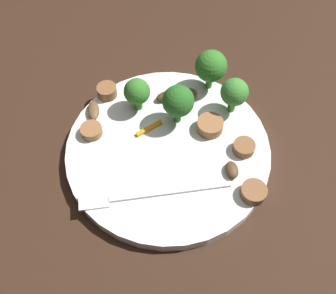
{
  "coord_description": "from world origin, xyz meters",
  "views": [
    {
      "loc": [
        0.04,
        0.27,
        0.44
      ],
      "look_at": [
        0.0,
        0.0,
        0.02
      ],
      "focal_mm": 42.3,
      "sensor_mm": 36.0,
      "label": 1
    }
  ],
  "objects_px": {
    "sausage_slice_2": "(210,126)",
    "mushroom_2": "(93,111)",
    "sausage_slice_0": "(244,147)",
    "broccoli_floret_0": "(178,101)",
    "broccoli_floret_3": "(211,66)",
    "mushroom_1": "(188,95)",
    "broccoli_floret_2": "(137,92)",
    "sausage_slice_4": "(91,131)",
    "mushroom_0": "(165,96)",
    "broccoli_floret_1": "(234,93)",
    "sausage_slice_1": "(254,192)",
    "plate": "(168,151)",
    "mushroom_4": "(232,170)",
    "pepper_strip_0": "(149,128)",
    "fork": "(144,195)",
    "sausage_slice_3": "(107,91)"
  },
  "relations": [
    {
      "from": "sausage_slice_4",
      "to": "mushroom_0",
      "type": "relative_size",
      "value": 1.08
    },
    {
      "from": "mushroom_4",
      "to": "pepper_strip_0",
      "type": "distance_m",
      "value": 0.12
    },
    {
      "from": "broccoli_floret_1",
      "to": "mushroom_2",
      "type": "distance_m",
      "value": 0.19
    },
    {
      "from": "broccoli_floret_2",
      "to": "sausage_slice_4",
      "type": "relative_size",
      "value": 1.75
    },
    {
      "from": "sausage_slice_2",
      "to": "broccoli_floret_0",
      "type": "bearing_deg",
      "value": -28.02
    },
    {
      "from": "broccoli_floret_2",
      "to": "sausage_slice_4",
      "type": "height_order",
      "value": "broccoli_floret_2"
    },
    {
      "from": "broccoli_floret_3",
      "to": "sausage_slice_3",
      "type": "bearing_deg",
      "value": -2.06
    },
    {
      "from": "sausage_slice_0",
      "to": "sausage_slice_1",
      "type": "xyz_separation_m",
      "value": [
        0.0,
        0.06,
        0.0
      ]
    },
    {
      "from": "sausage_slice_1",
      "to": "sausage_slice_3",
      "type": "bearing_deg",
      "value": -48.27
    },
    {
      "from": "fork",
      "to": "sausage_slice_1",
      "type": "height_order",
      "value": "sausage_slice_1"
    },
    {
      "from": "sausage_slice_2",
      "to": "mushroom_4",
      "type": "height_order",
      "value": "sausage_slice_2"
    },
    {
      "from": "broccoli_floret_2",
      "to": "mushroom_2",
      "type": "distance_m",
      "value": 0.07
    },
    {
      "from": "plate",
      "to": "broccoli_floret_1",
      "type": "distance_m",
      "value": 0.11
    },
    {
      "from": "sausage_slice_0",
      "to": "sausage_slice_2",
      "type": "relative_size",
      "value": 0.81
    },
    {
      "from": "plate",
      "to": "broccoli_floret_0",
      "type": "height_order",
      "value": "broccoli_floret_0"
    },
    {
      "from": "broccoli_floret_2",
      "to": "pepper_strip_0",
      "type": "xyz_separation_m",
      "value": [
        -0.01,
        0.04,
        -0.03
      ]
    },
    {
      "from": "sausage_slice_2",
      "to": "mushroom_2",
      "type": "bearing_deg",
      "value": -18.2
    },
    {
      "from": "broccoli_floret_3",
      "to": "mushroom_1",
      "type": "height_order",
      "value": "broccoli_floret_3"
    },
    {
      "from": "broccoli_floret_1",
      "to": "mushroom_2",
      "type": "height_order",
      "value": "broccoli_floret_1"
    },
    {
      "from": "sausage_slice_1",
      "to": "broccoli_floret_1",
      "type": "bearing_deg",
      "value": -91.83
    },
    {
      "from": "plate",
      "to": "mushroom_2",
      "type": "distance_m",
      "value": 0.11
    },
    {
      "from": "broccoli_floret_1",
      "to": "broccoli_floret_2",
      "type": "distance_m",
      "value": 0.13
    },
    {
      "from": "sausage_slice_0",
      "to": "sausage_slice_3",
      "type": "bearing_deg",
      "value": -35.44
    },
    {
      "from": "broccoli_floret_0",
      "to": "broccoli_floret_3",
      "type": "height_order",
      "value": "broccoli_floret_3"
    },
    {
      "from": "fork",
      "to": "mushroom_0",
      "type": "xyz_separation_m",
      "value": [
        -0.05,
        -0.14,
        0.0
      ]
    },
    {
      "from": "plate",
      "to": "sausage_slice_0",
      "type": "height_order",
      "value": "sausage_slice_0"
    },
    {
      "from": "broccoli_floret_1",
      "to": "sausage_slice_4",
      "type": "height_order",
      "value": "broccoli_floret_1"
    },
    {
      "from": "broccoli_floret_1",
      "to": "sausage_slice_3",
      "type": "xyz_separation_m",
      "value": [
        0.16,
        -0.05,
        -0.03
      ]
    },
    {
      "from": "broccoli_floret_0",
      "to": "broccoli_floret_2",
      "type": "xyz_separation_m",
      "value": [
        0.05,
        -0.03,
        -0.01
      ]
    },
    {
      "from": "fork",
      "to": "broccoli_floret_0",
      "type": "relative_size",
      "value": 3.04
    },
    {
      "from": "broccoli_floret_0",
      "to": "mushroom_0",
      "type": "bearing_deg",
      "value": -73.37
    },
    {
      "from": "fork",
      "to": "sausage_slice_1",
      "type": "xyz_separation_m",
      "value": [
        -0.13,
        0.02,
        0.0
      ]
    },
    {
      "from": "sausage_slice_0",
      "to": "mushroom_2",
      "type": "relative_size",
      "value": 0.86
    },
    {
      "from": "mushroom_4",
      "to": "plate",
      "type": "bearing_deg",
      "value": -33.7
    },
    {
      "from": "mushroom_1",
      "to": "mushroom_2",
      "type": "height_order",
      "value": "mushroom_1"
    },
    {
      "from": "broccoli_floret_2",
      "to": "mushroom_2",
      "type": "bearing_deg",
      "value": 1.12
    },
    {
      "from": "sausage_slice_0",
      "to": "sausage_slice_1",
      "type": "bearing_deg",
      "value": 86.01
    },
    {
      "from": "broccoli_floret_0",
      "to": "broccoli_floret_3",
      "type": "bearing_deg",
      "value": -135.28
    },
    {
      "from": "plate",
      "to": "broccoli_floret_3",
      "type": "xyz_separation_m",
      "value": [
        -0.07,
        -0.09,
        0.05
      ]
    },
    {
      "from": "broccoli_floret_2",
      "to": "sausage_slice_0",
      "type": "relative_size",
      "value": 1.78
    },
    {
      "from": "fork",
      "to": "sausage_slice_2",
      "type": "xyz_separation_m",
      "value": [
        -0.1,
        -0.08,
        0.01
      ]
    },
    {
      "from": "broccoli_floret_3",
      "to": "sausage_slice_3",
      "type": "xyz_separation_m",
      "value": [
        0.14,
        -0.01,
        -0.03
      ]
    },
    {
      "from": "mushroom_1",
      "to": "mushroom_2",
      "type": "relative_size",
      "value": 0.86
    },
    {
      "from": "sausage_slice_4",
      "to": "mushroom_1",
      "type": "xyz_separation_m",
      "value": [
        -0.13,
        -0.04,
        0.0
      ]
    },
    {
      "from": "sausage_slice_2",
      "to": "mushroom_1",
      "type": "relative_size",
      "value": 1.25
    },
    {
      "from": "plate",
      "to": "pepper_strip_0",
      "type": "xyz_separation_m",
      "value": [
        0.02,
        -0.03,
        0.01
      ]
    },
    {
      "from": "sausage_slice_0",
      "to": "mushroom_1",
      "type": "distance_m",
      "value": 0.11
    },
    {
      "from": "sausage_slice_0",
      "to": "pepper_strip_0",
      "type": "distance_m",
      "value": 0.12
    },
    {
      "from": "mushroom_0",
      "to": "sausage_slice_0",
      "type": "bearing_deg",
      "value": 131.35
    },
    {
      "from": "fork",
      "to": "broccoli_floret_3",
      "type": "xyz_separation_m",
      "value": [
        -0.11,
        -0.16,
        0.04
      ]
    }
  ]
}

